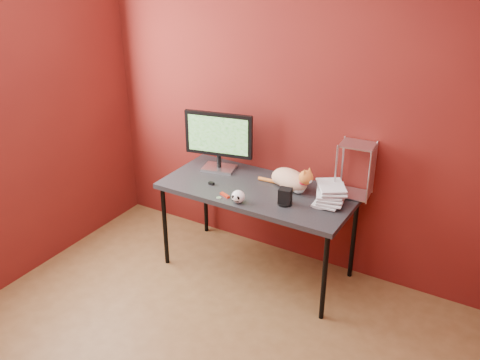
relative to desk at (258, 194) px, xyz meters
The scene contains 11 objects.
room 1.57m from the desk, 83.75° to the right, with size 3.52×3.52×2.61m.
desk is the anchor object (origin of this frame).
monitor 0.57m from the desk, 161.68° to the left, with size 0.56×0.23×0.49m.
cat 0.28m from the desk, 28.44° to the left, with size 0.49×0.28×0.23m.
skull_mug 0.30m from the desk, 92.55° to the right, with size 0.10×0.10×0.10m.
speaker 0.34m from the desk, 23.91° to the right, with size 0.11×0.11×0.13m.
book_stack 0.93m from the desk, ahead, with size 0.29×0.31×1.49m.
wire_rack 0.76m from the desk, 21.37° to the left, with size 0.26×0.22×0.42m.
pocket_knife 0.29m from the desk, 121.62° to the right, with size 0.09×0.03×0.02m, color #A91F0D.
black_gadget 0.37m from the desk, 159.62° to the right, with size 0.04×0.03×0.02m, color black.
washer 0.34m from the desk, 121.08° to the right, with size 0.04×0.04×0.00m, color silver.
Camera 1 is at (1.59, -1.88, 2.59)m, focal length 40.00 mm.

